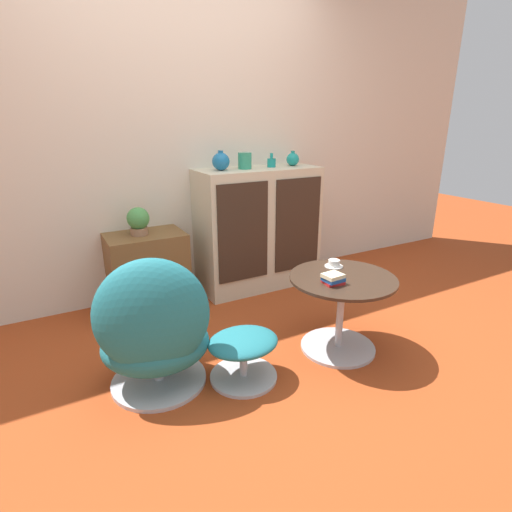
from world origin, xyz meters
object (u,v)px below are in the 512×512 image
potted_plant (138,221)px  teacup (334,264)px  vase_inner_left (245,161)px  coffee_table (341,305)px  sideboard (258,229)px  vase_inner_right (271,162)px  vase_rightmost (293,159)px  book_stack (333,279)px  tv_console (148,271)px  ottoman (243,349)px  vase_leftmost (221,161)px  egg_chair (154,332)px

potted_plant → teacup: potted_plant is taller
vase_inner_left → coffee_table: bearing=-87.6°
sideboard → vase_inner_right: bearing=1.7°
vase_inner_right → vase_rightmost: (0.21, 0.00, 0.02)m
sideboard → book_stack: sideboard is taller
tv_console → vase_inner_right: bearing=-1.3°
ottoman → vase_inner_right: (0.88, 1.17, 0.88)m
sideboard → vase_rightmost: size_ratio=8.26×
ottoman → vase_inner_left: vase_inner_left is taller
ottoman → teacup: (0.74, 0.15, 0.33)m
vase_rightmost → teacup: (-0.35, -1.02, -0.57)m
potted_plant → book_stack: bearing=-57.5°
sideboard → book_stack: 1.25m
vase_leftmost → vase_rightmost: (0.67, 0.00, -0.01)m
tv_console → book_stack: bearing=-58.7°
book_stack → tv_console: bearing=121.3°
vase_leftmost → vase_inner_left: size_ratio=1.18×
sideboard → vase_inner_left: size_ratio=8.02×
vase_leftmost → potted_plant: (-0.67, 0.02, -0.40)m
egg_chair → teacup: (1.19, -0.00, 0.17)m
ottoman → teacup: bearing=11.2°
egg_chair → sideboard: bearing=40.3°
coffee_table → book_stack: (-0.12, -0.05, 0.22)m
egg_chair → ottoman: size_ratio=1.94×
vase_inner_right → teacup: vase_inner_right is taller
ottoman → potted_plant: bearing=101.8°
egg_chair → ottoman: (0.45, -0.15, -0.16)m
sideboard → teacup: (-0.01, -1.02, 0.00)m
tv_console → coffee_table: (0.89, -1.21, 0.01)m
vase_rightmost → vase_inner_right: bearing=-180.0°
potted_plant → vase_inner_right: bearing=-1.3°
vase_rightmost → vase_inner_left: bearing=180.0°
vase_inner_right → potted_plant: vase_inner_right is taller
vase_inner_left → teacup: 1.18m
egg_chair → book_stack: 1.04m
vase_inner_left → vase_rightmost: bearing=0.0°
egg_chair → ottoman: bearing=-18.2°
sideboard → tv_console: 0.99m
ottoman → vase_leftmost: (0.42, 1.17, 0.91)m
ottoman → vase_inner_right: size_ratio=3.52×
coffee_table → vase_rightmost: 1.48m
ottoman → vase_leftmost: vase_leftmost is taller
book_stack → vase_inner_right: bearing=75.4°
tv_console → coffee_table: size_ratio=0.91×
potted_plant → vase_leftmost: bearing=-2.1°
vase_inner_right → egg_chair: bearing=-142.4°
vase_leftmost → book_stack: size_ratio=1.22×
coffee_table → potted_plant: potted_plant is taller
ottoman → book_stack: size_ratio=3.24×
vase_leftmost → book_stack: vase_leftmost is taller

